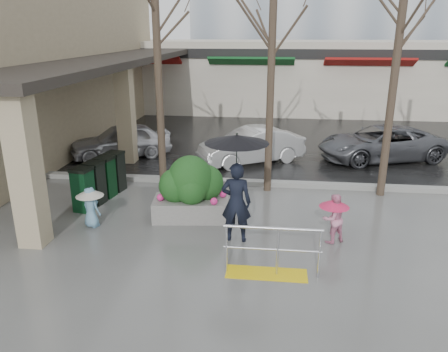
% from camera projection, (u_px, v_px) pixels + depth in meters
% --- Properties ---
extents(ground, '(120.00, 120.00, 0.00)m').
position_uv_depth(ground, '(210.00, 243.00, 9.90)').
color(ground, '#51514F').
rests_on(ground, ground).
extents(street_asphalt, '(120.00, 36.00, 0.01)m').
position_uv_depth(street_asphalt, '(256.00, 99.00, 30.62)').
color(street_asphalt, black).
rests_on(street_asphalt, ground).
extents(curb, '(120.00, 0.30, 0.15)m').
position_uv_depth(curb, '(229.00, 182.00, 13.64)').
color(curb, gray).
rests_on(curb, ground).
extents(near_building, '(6.00, 18.00, 8.00)m').
position_uv_depth(near_building, '(13.00, 46.00, 17.17)').
color(near_building, tan).
rests_on(near_building, ground).
extents(canopy_slab, '(2.80, 18.00, 0.25)m').
position_uv_depth(canopy_slab, '(117.00, 56.00, 16.82)').
color(canopy_slab, '#2D2823').
rests_on(canopy_slab, pillar_front).
extents(pillar_front, '(0.55, 0.55, 3.50)m').
position_uv_depth(pillar_front, '(25.00, 170.00, 9.31)').
color(pillar_front, tan).
rests_on(pillar_front, ground).
extents(pillar_back, '(0.55, 0.55, 3.50)m').
position_uv_depth(pillar_back, '(126.00, 114.00, 15.43)').
color(pillar_back, tan).
rests_on(pillar_back, ground).
extents(storefront_row, '(34.00, 6.74, 4.00)m').
position_uv_depth(storefront_row, '(288.00, 76.00, 25.96)').
color(storefront_row, beige).
rests_on(storefront_row, ground).
extents(handrail, '(1.90, 0.50, 1.03)m').
position_uv_depth(handrail, '(270.00, 257.00, 8.50)').
color(handrail, yellow).
rests_on(handrail, ground).
extents(tree_west, '(3.20, 3.20, 6.80)m').
position_uv_depth(tree_west, '(155.00, 11.00, 11.90)').
color(tree_west, '#382B21').
rests_on(tree_west, ground).
extents(tree_midwest, '(3.20, 3.20, 7.00)m').
position_uv_depth(tree_midwest, '(273.00, 4.00, 11.50)').
color(tree_midwest, '#382B21').
rests_on(tree_midwest, ground).
extents(tree_mideast, '(3.20, 3.20, 6.50)m').
position_uv_depth(tree_mideast, '(401.00, 19.00, 11.25)').
color(tree_mideast, '#382B21').
rests_on(tree_mideast, ground).
extents(woman, '(1.40, 1.40, 2.51)m').
position_uv_depth(woman, '(236.00, 178.00, 9.56)').
color(woman, black).
rests_on(woman, ground).
extents(child_pink, '(0.70, 0.67, 1.15)m').
position_uv_depth(child_pink, '(334.00, 215.00, 9.74)').
color(child_pink, pink).
rests_on(child_pink, ground).
extents(child_blue, '(0.67, 0.67, 1.02)m').
position_uv_depth(child_blue, '(90.00, 202.00, 10.53)').
color(child_blue, '#6A9BBC').
rests_on(child_blue, ground).
extents(planter, '(1.99, 1.17, 1.65)m').
position_uv_depth(planter, '(191.00, 189.00, 10.96)').
color(planter, gray).
rests_on(planter, ground).
extents(news_boxes, '(0.85, 2.17, 1.19)m').
position_uv_depth(news_boxes, '(100.00, 180.00, 12.23)').
color(news_boxes, '#0C351A').
rests_on(news_boxes, ground).
extents(car_a, '(3.98, 2.95, 1.26)m').
position_uv_depth(car_a, '(121.00, 141.00, 16.43)').
color(car_a, silver).
rests_on(car_a, ground).
extents(car_b, '(3.98, 3.07, 1.26)m').
position_uv_depth(car_b, '(251.00, 146.00, 15.69)').
color(car_b, silver).
rests_on(car_b, ground).
extents(car_c, '(4.95, 3.35, 1.26)m').
position_uv_depth(car_c, '(381.00, 143.00, 16.05)').
color(car_c, '#585A5F').
rests_on(car_c, ground).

